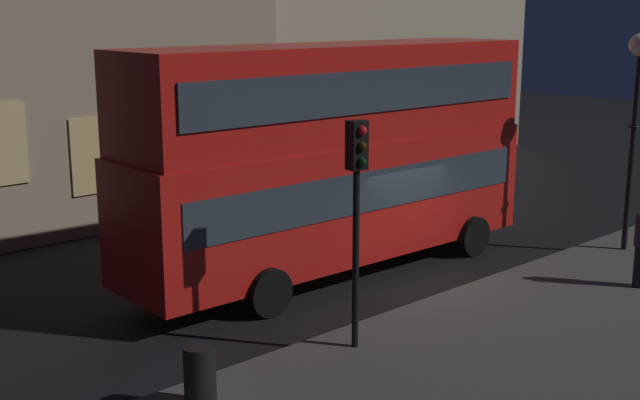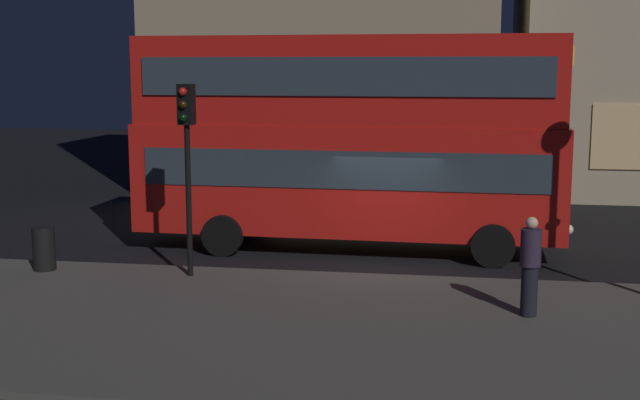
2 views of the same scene
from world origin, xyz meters
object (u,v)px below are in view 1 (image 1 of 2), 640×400
Objects in this scene: double_decker_bus at (334,148)px; litter_bin at (200,376)px; street_lamp at (637,86)px; traffic_light_near_kerb at (357,187)px.

litter_bin is (-6.30, -3.71, -2.37)m from double_decker_bus.
double_decker_bus is 7.67m from street_lamp.
street_lamp is at bearing 7.16° from traffic_light_near_kerb.
street_lamp is at bearing -0.61° from litter_bin.
double_decker_bus is 7.68m from litter_bin.
litter_bin is at bearing 179.39° from street_lamp.
street_lamp reaches higher than litter_bin.
traffic_light_near_kerb reaches higher than litter_bin.
traffic_light_near_kerb is at bearing 0.03° from litter_bin.
double_decker_bus is at bearing 59.51° from traffic_light_near_kerb.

